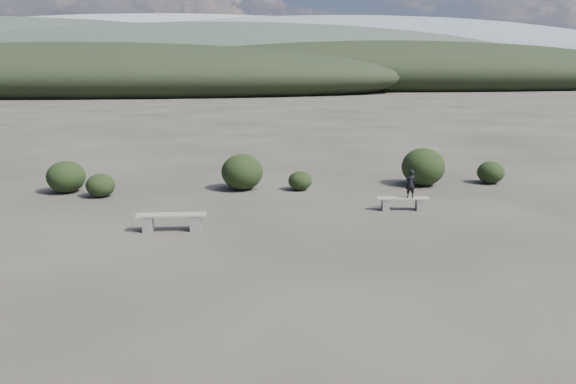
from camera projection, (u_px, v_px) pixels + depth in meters
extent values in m
plane|color=#312D26|center=(312.00, 275.00, 12.29)|extent=(1200.00, 1200.00, 0.00)
cube|color=slate|center=(148.00, 224.00, 15.54)|extent=(0.28, 0.39, 0.43)
cube|color=slate|center=(195.00, 223.00, 15.63)|extent=(0.28, 0.39, 0.43)
cube|color=gray|center=(171.00, 215.00, 15.53)|extent=(1.95, 0.47, 0.05)
cube|color=slate|center=(385.00, 205.00, 17.86)|extent=(0.26, 0.34, 0.36)
cube|color=slate|center=(420.00, 205.00, 17.87)|extent=(0.26, 0.34, 0.36)
cube|color=gray|center=(403.00, 198.00, 17.82)|extent=(1.66, 0.50, 0.05)
imported|color=black|center=(410.00, 184.00, 17.72)|extent=(0.36, 0.26, 0.91)
ellipsoid|color=black|center=(100.00, 185.00, 19.67)|extent=(1.00, 1.00, 0.82)
ellipsoid|color=black|center=(242.00, 172.00, 20.81)|extent=(1.55, 1.55, 1.33)
ellipsoid|color=black|center=(300.00, 181.00, 20.77)|extent=(0.88, 0.88, 0.71)
ellipsoid|color=black|center=(423.00, 167.00, 21.54)|extent=(1.65, 1.65, 1.45)
ellipsoid|color=black|center=(491.00, 172.00, 21.97)|extent=(1.04, 1.04, 0.87)
ellipsoid|color=black|center=(66.00, 177.00, 20.34)|extent=(1.36, 1.36, 1.15)
ellipsoid|color=black|center=(90.00, 78.00, 96.41)|extent=(110.00, 40.00, 12.00)
ellipsoid|color=black|center=(395.00, 74.00, 122.07)|extent=(120.00, 44.00, 14.00)
ellipsoid|color=#303B31|center=(231.00, 64.00, 166.41)|extent=(190.00, 64.00, 24.00)
ellipsoid|color=slate|center=(356.00, 58.00, 308.72)|extent=(340.00, 110.00, 44.00)
ellipsoid|color=gray|center=(185.00, 56.00, 394.59)|extent=(460.00, 140.00, 56.00)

